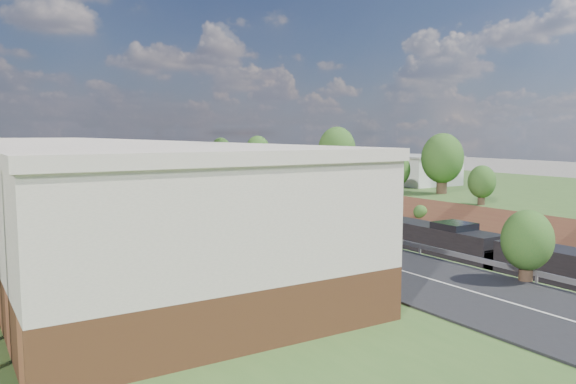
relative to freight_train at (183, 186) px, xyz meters
name	(u,v)px	position (x,y,z in m)	size (l,w,h in m)	color
platform_right	(418,192)	(30.40, -31.23, -0.16)	(44.00, 180.00, 5.00)	#385C26
embankment_left	(174,230)	(-13.60, -31.23, -2.66)	(7.07, 180.00, 7.07)	brown
embankment_right	(312,217)	(8.40, -31.23, -2.66)	(7.07, 180.00, 7.07)	brown
rail_left_track	(232,224)	(-5.20, -31.23, -2.57)	(1.58, 180.00, 0.18)	gray
rail_right_track	(264,220)	(0.00, -31.23, -2.57)	(1.58, 180.00, 0.18)	gray
road	(139,193)	(-18.10, -31.23, 2.39)	(8.00, 180.00, 0.10)	black
guardrail	(171,188)	(-14.00, -31.43, 2.89)	(0.10, 171.00, 0.70)	#99999E
commercial_building	(68,184)	(-30.60, -53.23, 5.85)	(14.30, 62.30, 7.00)	brown
overpass	(124,166)	(-2.60, 30.77, 2.26)	(24.50, 8.30, 7.40)	gray
white_building_near	(412,171)	(20.90, -39.23, 4.34)	(9.00, 12.00, 4.00)	silver
white_building_far	(323,165)	(20.40, -17.23, 4.14)	(8.00, 10.00, 3.60)	silver
tree_right_large	(442,159)	(14.40, -51.23, 6.73)	(5.25, 5.25, 7.61)	#473323
tree_left_crest	(368,214)	(-14.40, -71.23, 4.38)	(2.45, 2.45, 3.55)	#473323
freight_train	(183,186)	(0.00, 0.00, 0.00)	(3.10, 174.53, 4.63)	black
suv	(310,233)	(-18.80, -70.60, 3.40)	(3.17, 6.87, 1.91)	black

